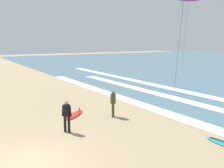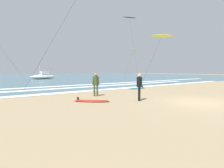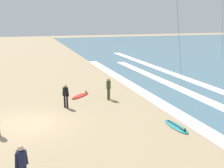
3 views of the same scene
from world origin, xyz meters
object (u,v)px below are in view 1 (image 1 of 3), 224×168
Objects in this scene: surfer_right_near at (113,101)px; surfer_foreground_main at (67,113)px; kite_magenta_low_near at (188,0)px; surfboard_foreground_flat at (74,115)px.

surfer_foreground_main is at bearing -74.45° from surfer_right_near.
surfboard_foreground_flat is at bearing -65.66° from kite_magenta_low_near.
surfer_foreground_main reaches higher than surfboard_foreground_flat.
surfer_right_near is (-0.91, 3.26, 0.00)m from surfer_foreground_main.
surfer_foreground_main is 1.00× the size of surfer_right_near.
kite_magenta_low_near reaches higher than surfboard_foreground_flat.
surfboard_foreground_flat is (-2.40, 1.43, -0.91)m from surfer_foreground_main.
surfboard_foreground_flat is (-1.49, -1.83, -0.91)m from surfer_right_near.
kite_magenta_low_near is at bearing 120.26° from surfer_right_near.
surfboard_foreground_flat is at bearing -129.12° from surfer_right_near.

